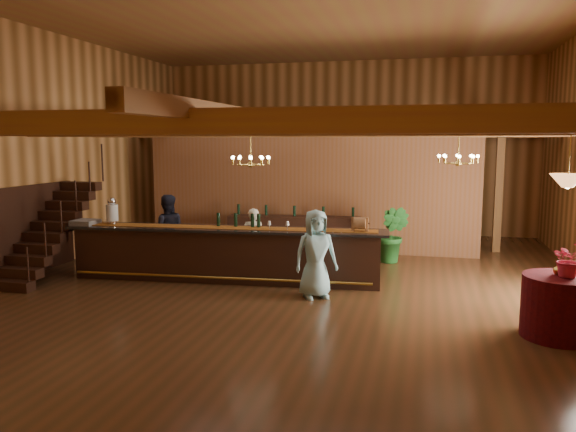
% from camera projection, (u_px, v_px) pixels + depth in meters
% --- Properties ---
extents(floor, '(14.00, 14.00, 0.00)m').
position_uv_depth(floor, '(297.00, 282.00, 11.90)').
color(floor, '#422A16').
rests_on(floor, ground).
extents(ceiling, '(14.00, 14.00, 0.00)m').
position_uv_depth(ceiling, '(297.00, 13.00, 11.16)').
color(ceiling, olive).
rests_on(ceiling, wall_back).
extents(wall_back, '(12.00, 0.10, 5.50)m').
position_uv_depth(wall_back, '(345.00, 147.00, 18.27)').
color(wall_back, '#BD8148').
rests_on(wall_back, floor).
extents(wall_front, '(12.00, 0.10, 5.50)m').
position_uv_depth(wall_front, '(114.00, 169.00, 4.79)').
color(wall_front, '#BD8148').
rests_on(wall_front, floor).
extents(wall_left, '(0.10, 14.00, 5.50)m').
position_uv_depth(wall_left, '(44.00, 151.00, 12.95)').
color(wall_left, '#BD8148').
rests_on(wall_left, floor).
extents(beam_grid, '(11.90, 13.90, 0.39)m').
position_uv_depth(beam_grid, '(302.00, 128.00, 11.95)').
color(beam_grid, olive).
rests_on(beam_grid, wall_left).
extents(support_posts, '(9.20, 10.20, 3.20)m').
position_uv_depth(support_posts, '(291.00, 210.00, 11.21)').
color(support_posts, olive).
rests_on(support_posts, floor).
extents(partition_wall, '(9.00, 0.18, 3.10)m').
position_uv_depth(partition_wall, '(308.00, 194.00, 15.18)').
color(partition_wall, brown).
rests_on(partition_wall, floor).
extents(staircase, '(1.00, 2.80, 2.00)m').
position_uv_depth(staircase, '(48.00, 231.00, 12.34)').
color(staircase, black).
rests_on(staircase, floor).
extents(backroom_boxes, '(4.10, 0.60, 1.10)m').
position_uv_depth(backroom_boxes, '(327.00, 221.00, 17.19)').
color(backroom_boxes, black).
rests_on(backroom_boxes, floor).
extents(tasting_bar, '(6.92, 1.37, 1.16)m').
position_uv_depth(tasting_bar, '(225.00, 254.00, 11.98)').
color(tasting_bar, black).
rests_on(tasting_bar, floor).
extents(beverage_dispenser, '(0.26, 0.26, 0.60)m').
position_uv_depth(beverage_dispenser, '(112.00, 211.00, 12.34)').
color(beverage_dispenser, silver).
rests_on(beverage_dispenser, tasting_bar).
extents(glass_rack_tray, '(0.50, 0.50, 0.10)m').
position_uv_depth(glass_rack_tray, '(85.00, 222.00, 12.37)').
color(glass_rack_tray, gray).
rests_on(glass_rack_tray, tasting_bar).
extents(raffle_drum, '(0.34, 0.24, 0.30)m').
position_uv_depth(raffle_drum, '(360.00, 223.00, 11.36)').
color(raffle_drum, '#A5673D').
rests_on(raffle_drum, tasting_bar).
extents(bar_bottle_0, '(0.07, 0.07, 0.30)m').
position_uv_depth(bar_bottle_0, '(218.00, 220.00, 12.04)').
color(bar_bottle_0, black).
rests_on(bar_bottle_0, tasting_bar).
extents(bar_bottle_1, '(0.07, 0.07, 0.30)m').
position_uv_depth(bar_bottle_1, '(236.00, 220.00, 11.98)').
color(bar_bottle_1, black).
rests_on(bar_bottle_1, tasting_bar).
extents(bar_bottle_2, '(0.07, 0.07, 0.30)m').
position_uv_depth(bar_bottle_2, '(252.00, 221.00, 11.92)').
color(bar_bottle_2, black).
rests_on(bar_bottle_2, tasting_bar).
extents(bar_bottle_3, '(0.07, 0.07, 0.30)m').
position_uv_depth(bar_bottle_3, '(259.00, 221.00, 11.90)').
color(bar_bottle_3, black).
rests_on(bar_bottle_3, tasting_bar).
extents(backbar_shelf, '(3.56, 1.01, 0.99)m').
position_uv_depth(backbar_shelf, '(294.00, 234.00, 14.95)').
color(backbar_shelf, black).
rests_on(backbar_shelf, floor).
extents(round_table, '(1.11, 1.11, 0.96)m').
position_uv_depth(round_table, '(559.00, 307.00, 8.53)').
color(round_table, '#58080E').
rests_on(round_table, floor).
extents(chandelier_left, '(0.80, 0.80, 0.77)m').
position_uv_depth(chandelier_left, '(251.00, 160.00, 11.46)').
color(chandelier_left, gold).
rests_on(chandelier_left, beam_grid).
extents(chandelier_right, '(0.80, 0.80, 0.74)m').
position_uv_depth(chandelier_right, '(458.00, 159.00, 11.49)').
color(chandelier_right, gold).
rests_on(chandelier_right, beam_grid).
extents(pendant_lamp, '(0.52, 0.52, 0.90)m').
position_uv_depth(pendant_lamp, '(568.00, 181.00, 8.27)').
color(pendant_lamp, gold).
rests_on(pendant_lamp, beam_grid).
extents(bartender, '(0.61, 0.47, 1.49)m').
position_uv_depth(bartender, '(253.00, 241.00, 12.60)').
color(bartender, white).
rests_on(bartender, floor).
extents(staff_second, '(1.04, 0.94, 1.73)m').
position_uv_depth(staff_second, '(167.00, 231.00, 13.19)').
color(staff_second, black).
rests_on(staff_second, floor).
extents(guest, '(0.99, 0.87, 1.70)m').
position_uv_depth(guest, '(316.00, 254.00, 10.66)').
color(guest, '#95CBD0').
rests_on(guest, floor).
extents(floor_plant, '(0.94, 0.85, 1.40)m').
position_uv_depth(floor_plant, '(393.00, 234.00, 13.71)').
color(floor_plant, '#216221').
rests_on(floor_plant, floor).
extents(table_flowers, '(0.61, 0.57, 0.55)m').
position_uv_depth(table_flowers, '(569.00, 259.00, 8.38)').
color(table_flowers, '#CA2E51').
rests_on(table_flowers, round_table).
extents(table_vase, '(0.15, 0.15, 0.28)m').
position_uv_depth(table_vase, '(559.00, 266.00, 8.53)').
color(table_vase, gold).
rests_on(table_vase, round_table).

